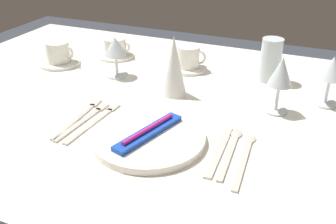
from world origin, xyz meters
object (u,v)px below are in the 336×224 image
(toothbrush_package, at_px, (149,132))
(coffee_cup_far, at_px, (59,52))
(napkin_folded, at_px, (174,66))
(spoon_dessert, at_px, (246,153))
(fork_inner, at_px, (85,120))
(dinner_knife, at_px, (219,152))
(coffee_cup_right, at_px, (189,57))
(fork_outer, at_px, (96,121))
(wine_glass_left, at_px, (332,71))
(fork_salad, at_px, (80,116))
(wine_glass_centre, at_px, (281,75))
(spoon_soup, at_px, (232,147))
(wine_glass_right, at_px, (115,49))
(coffee_cup_left, at_px, (115,46))
(dinner_plate, at_px, (149,138))
(drink_tumbler, at_px, (270,63))

(toothbrush_package, relative_size, coffee_cup_far, 1.97)
(napkin_folded, bearing_deg, spoon_dessert, -40.41)
(fork_inner, relative_size, dinner_knife, 1.00)
(toothbrush_package, distance_m, coffee_cup_right, 0.47)
(fork_outer, bearing_deg, toothbrush_package, -10.31)
(dinner_knife, relative_size, wine_glass_left, 1.52)
(fork_salad, height_order, wine_glass_left, wine_glass_left)
(toothbrush_package, relative_size, wine_glass_centre, 1.33)
(spoon_soup, distance_m, wine_glass_right, 0.54)
(fork_inner, height_order, coffee_cup_left, coffee_cup_left)
(coffee_cup_left, bearing_deg, wine_glass_left, -8.48)
(dinner_plate, height_order, toothbrush_package, toothbrush_package)
(spoon_soup, distance_m, wine_glass_centre, 0.26)
(wine_glass_right, bearing_deg, fork_outer, -71.07)
(drink_tumbler, bearing_deg, wine_glass_right, -161.39)
(spoon_dessert, distance_m, napkin_folded, 0.37)
(fork_inner, bearing_deg, napkin_folded, 57.22)
(dinner_plate, xyz_separation_m, wine_glass_right, (-0.27, 0.32, 0.08))
(dinner_plate, xyz_separation_m, coffee_cup_left, (-0.36, 0.48, 0.03))
(spoon_dessert, bearing_deg, wine_glass_left, 65.41)
(coffee_cup_left, bearing_deg, spoon_dessert, -36.98)
(fork_outer, bearing_deg, coffee_cup_right, 77.00)
(coffee_cup_left, distance_m, coffee_cup_right, 0.30)
(toothbrush_package, height_order, spoon_dessert, toothbrush_package)
(dinner_plate, distance_m, spoon_soup, 0.20)
(dinner_knife, bearing_deg, wine_glass_left, 59.07)
(dinner_plate, xyz_separation_m, spoon_dessert, (0.23, 0.04, -0.01))
(napkin_folded, bearing_deg, dinner_plate, -80.73)
(dinner_plate, bearing_deg, wine_glass_centre, 46.58)
(coffee_cup_left, xyz_separation_m, napkin_folded, (0.32, -0.21, 0.05))
(spoon_soup, relative_size, wine_glass_centre, 1.37)
(fork_salad, distance_m, wine_glass_left, 0.70)
(coffee_cup_far, bearing_deg, fork_inner, -44.92)
(drink_tumbler, bearing_deg, wine_glass_left, -31.65)
(dinner_plate, height_order, fork_outer, dinner_plate)
(coffee_cup_right, bearing_deg, toothbrush_package, -81.69)
(coffee_cup_left, height_order, wine_glass_right, wine_glass_right)
(dinner_plate, xyz_separation_m, dinner_knife, (0.17, 0.02, -0.01))
(coffee_cup_far, height_order, napkin_folded, napkin_folded)
(dinner_plate, xyz_separation_m, coffee_cup_right, (-0.07, 0.47, 0.04))
(fork_inner, height_order, fork_salad, same)
(spoon_dessert, bearing_deg, drink_tumbler, 93.31)
(fork_outer, bearing_deg, dinner_plate, -10.31)
(wine_glass_left, bearing_deg, wine_glass_right, -175.74)
(dinner_plate, distance_m, fork_outer, 0.17)
(coffee_cup_right, distance_m, drink_tumbler, 0.27)
(wine_glass_centre, bearing_deg, dinner_knife, -109.10)
(spoon_dessert, distance_m, wine_glass_right, 0.58)
(fork_outer, xyz_separation_m, coffee_cup_far, (-0.34, 0.30, 0.04))
(dinner_plate, relative_size, coffee_cup_left, 2.58)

